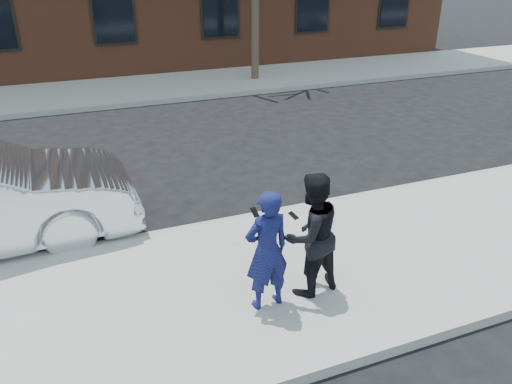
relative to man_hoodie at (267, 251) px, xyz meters
name	(u,v)px	position (x,y,z in m)	size (l,w,h in m)	color
ground	(243,281)	(-0.04, 0.76, -0.94)	(100.00, 100.00, 0.00)	black
near_sidewalk	(249,287)	(-0.04, 0.51, -0.87)	(50.00, 3.50, 0.15)	#9A9791
near_curb	(210,226)	(-0.04, 2.31, -0.87)	(50.00, 0.10, 0.15)	#999691
far_sidewalk	(125,90)	(-0.04, 12.01, -0.87)	(50.00, 3.50, 0.15)	#9A9791
far_curb	(134,104)	(-0.04, 10.21, -0.87)	(50.00, 0.10, 0.15)	#999691
man_hoodie	(267,251)	(0.00, 0.00, 0.00)	(0.61, 0.50, 1.59)	navy
man_peacoat	(311,235)	(0.63, 0.08, 0.04)	(0.91, 0.77, 1.66)	black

